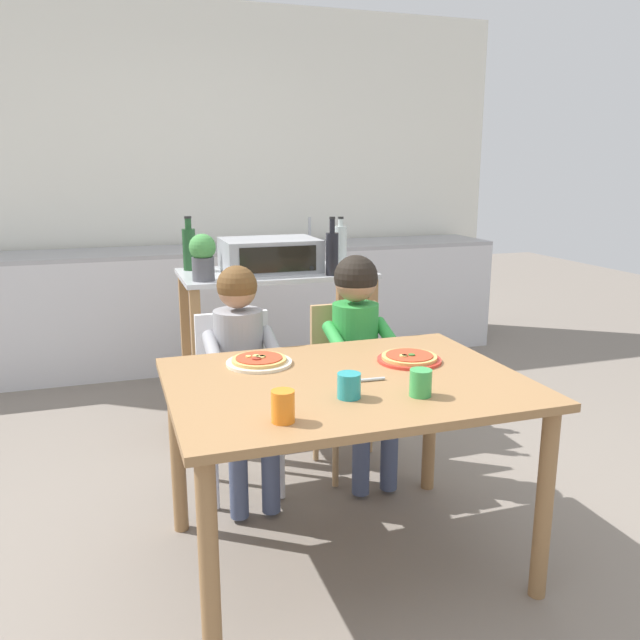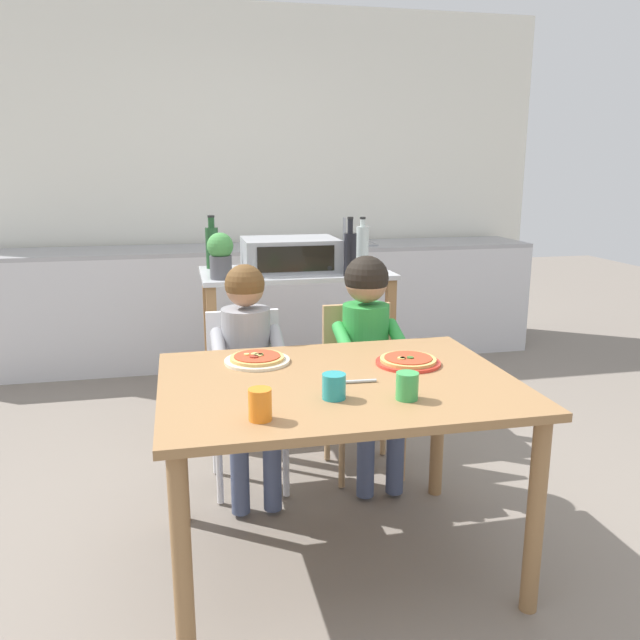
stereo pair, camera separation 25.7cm
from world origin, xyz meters
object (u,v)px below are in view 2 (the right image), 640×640
object	(u,v)px
bottle_clear_vinegar	(350,253)
dining_table	(338,404)
kitchen_island_cart	(296,323)
dining_chair_right	(361,376)
pizza_plate_red_rimmed	(408,361)
toaster_oven	(290,254)
drinking_cup_orange	(260,404)
pizza_plate_cream	(257,359)
drinking_cup_teal	(334,386)
dining_chair_left	(246,386)
bottle_slim_sauce	(212,246)
child_in_green_shirt	(369,338)
serving_spoon	(357,381)
bottle_squat_spirits	(362,246)
potted_herb_plant	(220,254)
drinking_cup_green	(407,386)
child_in_grey_shirt	(248,355)

from	to	relation	value
bottle_clear_vinegar	dining_table	bearing A→B (deg)	-106.94
kitchen_island_cart	dining_chair_right	distance (m)	0.67
pizza_plate_red_rimmed	toaster_oven	bearing A→B (deg)	100.34
dining_table	drinking_cup_orange	bearing A→B (deg)	-135.37
pizza_plate_cream	drinking_cup_teal	xyz separation A→B (m)	(0.20, -0.46, 0.03)
dining_chair_left	drinking_cup_orange	size ratio (longest dim) A/B	8.23
dining_table	pizza_plate_cream	world-z (taller)	pizza_plate_cream
bottle_slim_sauce	dining_chair_right	size ratio (longest dim) A/B	0.37
child_in_green_shirt	pizza_plate_cream	distance (m)	0.68
dining_table	serving_spoon	world-z (taller)	serving_spoon
dining_chair_right	drinking_cup_teal	size ratio (longest dim) A/B	9.58
drinking_cup_orange	dining_chair_right	bearing A→B (deg)	59.70
bottle_squat_spirits	potted_herb_plant	world-z (taller)	bottle_squat_spirits
bottle_squat_spirits	dining_table	distance (m)	1.56
kitchen_island_cart	dining_chair_left	size ratio (longest dim) A/B	1.29
dining_chair_right	serving_spoon	world-z (taller)	dining_chair_right
drinking_cup_green	potted_herb_plant	bearing A→B (deg)	108.91
child_in_green_shirt	serving_spoon	size ratio (longest dim) A/B	7.58
bottle_slim_sauce	drinking_cup_orange	bearing A→B (deg)	-89.18
bottle_clear_vinegar	dining_chair_left	distance (m)	0.93
bottle_clear_vinegar	child_in_grey_shirt	bearing A→B (deg)	-138.18
dining_chair_left	child_in_grey_shirt	bearing A→B (deg)	-90.00
potted_herb_plant	drinking_cup_orange	size ratio (longest dim) A/B	2.44
bottle_clear_vinegar	bottle_squat_spirits	xyz separation A→B (m)	(0.14, 0.26, -0.00)
potted_herb_plant	bottle_slim_sauce	bearing A→B (deg)	93.40
dining_chair_left	toaster_oven	bearing A→B (deg)	63.81
child_in_grey_shirt	drinking_cup_green	bearing A→B (deg)	-63.33
bottle_squat_spirits	drinking_cup_green	distance (m)	1.72
bottle_squat_spirits	child_in_green_shirt	xyz separation A→B (m)	(-0.19, -0.78, -0.33)
bottle_clear_vinegar	bottle_squat_spirits	world-z (taller)	bottle_clear_vinegar
dining_table	drinking_cup_green	size ratio (longest dim) A/B	13.91
bottle_squat_spirits	pizza_plate_red_rimmed	bearing A→B (deg)	-98.21
dining_table	toaster_oven	bearing A→B (deg)	87.01
serving_spoon	child_in_green_shirt	bearing A→B (deg)	70.12
potted_herb_plant	pizza_plate_red_rimmed	bearing A→B (deg)	-59.82
child_in_grey_shirt	child_in_green_shirt	xyz separation A→B (m)	(0.57, 0.03, 0.04)
bottle_clear_vinegar	child_in_green_shirt	size ratio (longest dim) A/B	0.29
potted_herb_plant	dining_chair_right	distance (m)	0.96
pizza_plate_red_rimmed	serving_spoon	distance (m)	0.31
potted_herb_plant	drinking_cup_orange	bearing A→B (deg)	-89.81
dining_table	dining_chair_right	xyz separation A→B (m)	(0.31, 0.76, -0.16)
potted_herb_plant	dining_chair_left	world-z (taller)	potted_herb_plant
dining_table	child_in_green_shirt	world-z (taller)	child_in_green_shirt
bottle_clear_vinegar	pizza_plate_red_rimmed	bearing A→B (deg)	-92.46
drinking_cup_teal	serving_spoon	size ratio (longest dim) A/B	0.60
bottle_squat_spirits	dining_chair_left	bearing A→B (deg)	-137.77
pizza_plate_cream	dining_table	bearing A→B (deg)	-46.17
dining_table	drinking_cup_orange	xyz separation A→B (m)	(-0.32, -0.32, 0.14)
bottle_squat_spirits	pizza_plate_cream	distance (m)	1.41
bottle_slim_sauce	bottle_clear_vinegar	bearing A→B (deg)	-30.82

